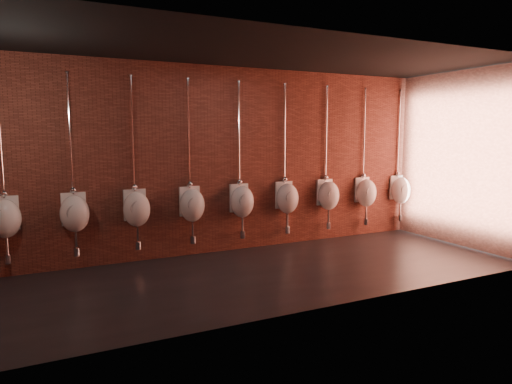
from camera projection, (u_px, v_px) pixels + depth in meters
ground at (252, 275)px, 6.68m from camera, size 8.50×8.50×0.00m
room_shell at (252, 137)px, 6.42m from camera, size 8.54×3.04×3.22m
urinal_1 at (5, 217)px, 6.38m from camera, size 0.45×0.40×2.72m
urinal_2 at (75, 213)px, 6.78m from camera, size 0.45×0.40×2.72m
urinal_3 at (137, 208)px, 7.17m from camera, size 0.45×0.40×2.72m
urinal_4 at (192, 204)px, 7.57m from camera, size 0.45×0.40×2.72m
urinal_5 at (242, 201)px, 7.96m from camera, size 0.45×0.40×2.72m
urinal_6 at (287, 198)px, 8.36m from camera, size 0.45×0.40×2.72m
urinal_7 at (328, 195)px, 8.75m from camera, size 0.45×0.40×2.72m
urinal_8 at (366, 192)px, 9.15m from camera, size 0.45×0.40×2.72m
urinal_9 at (401, 190)px, 9.54m from camera, size 0.45×0.40×2.72m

